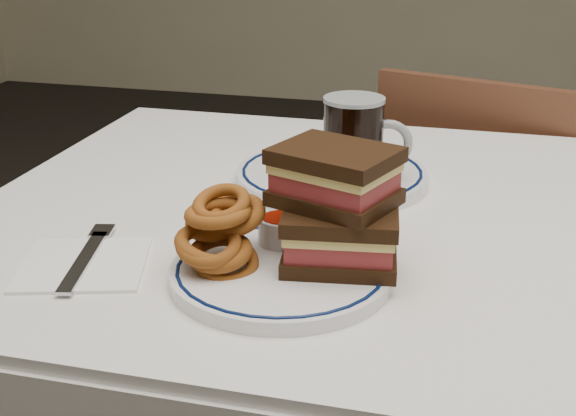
% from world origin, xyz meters
% --- Properties ---
extents(dining_table, '(1.27, 0.87, 0.75)m').
position_xyz_m(dining_table, '(0.00, 0.00, 0.64)').
color(dining_table, white).
rests_on(dining_table, floor).
extents(chair_far, '(0.48, 0.48, 0.82)m').
position_xyz_m(chair_far, '(0.04, 0.61, 0.45)').
color(chair_far, '#4C2A18').
rests_on(chair_far, floor).
extents(main_plate, '(0.24, 0.24, 0.02)m').
position_xyz_m(main_plate, '(-0.17, -0.22, 0.76)').
color(main_plate, white).
rests_on(main_plate, dining_table).
extents(reuben_sandwich, '(0.15, 0.14, 0.13)m').
position_xyz_m(reuben_sandwich, '(-0.11, -0.19, 0.83)').
color(reuben_sandwich, black).
rests_on(reuben_sandwich, main_plate).
extents(onion_rings_main, '(0.10, 0.12, 0.10)m').
position_xyz_m(onion_rings_main, '(-0.23, -0.22, 0.80)').
color(onion_rings_main, '#6A2D0E').
rests_on(onion_rings_main, main_plate).
extents(ketchup_ramekin, '(0.05, 0.05, 0.03)m').
position_xyz_m(ketchup_ramekin, '(-0.18, -0.15, 0.78)').
color(ketchup_ramekin, silver).
rests_on(ketchup_ramekin, main_plate).
extents(beer_mug, '(0.12, 0.08, 0.14)m').
position_xyz_m(beer_mug, '(-0.14, 0.06, 0.82)').
color(beer_mug, black).
rests_on(beer_mug, dining_table).
extents(far_plate, '(0.28, 0.28, 0.02)m').
position_xyz_m(far_plate, '(-0.18, 0.10, 0.76)').
color(far_plate, white).
rests_on(far_plate, dining_table).
extents(onion_rings_far, '(0.12, 0.10, 0.06)m').
position_xyz_m(onion_rings_far, '(-0.17, 0.09, 0.79)').
color(onion_rings_far, '#6A2D0E').
rests_on(onion_rings_far, far_plate).
extents(napkin_fork, '(0.17, 0.19, 0.01)m').
position_xyz_m(napkin_fork, '(-0.39, -0.24, 0.75)').
color(napkin_fork, white).
rests_on(napkin_fork, dining_table).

